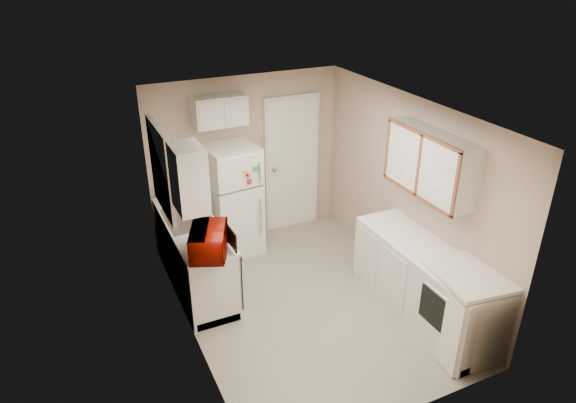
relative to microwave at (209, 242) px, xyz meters
name	(u,v)px	position (x,y,z in m)	size (l,w,h in m)	color
floor	(305,301)	(1.11, -0.14, -1.05)	(3.80, 3.80, 0.00)	#B7AD97
ceiling	(309,112)	(1.11, -0.14, 1.35)	(3.80, 3.80, 0.00)	white
wall_left	(185,242)	(-0.29, -0.14, 0.15)	(3.80, 3.80, 0.00)	#C1A691
wall_right	(408,193)	(2.51, -0.14, 0.15)	(3.80, 3.80, 0.00)	#C1A691
wall_back	(247,159)	(1.11, 1.76, 0.15)	(2.80, 2.80, 0.00)	#C1A691
wall_front	(411,312)	(1.11, -2.04, 0.15)	(2.80, 2.80, 0.00)	#C1A691
left_counter	(195,255)	(0.01, 0.76, -0.60)	(0.60, 1.80, 0.90)	silver
dishwasher	(233,271)	(0.30, 0.16, -0.56)	(0.03, 0.58, 0.72)	black
sink	(189,221)	(0.01, 0.91, -0.19)	(0.54, 0.74, 0.16)	gray
microwave	(209,242)	(0.00, 0.00, 0.00)	(0.31, 0.56, 0.37)	#790800
soap_bottle	(177,196)	(-0.01, 1.39, -0.05)	(0.10, 0.10, 0.21)	white
window_blinds	(162,170)	(-0.25, 0.91, 0.55)	(0.10, 0.98, 1.08)	silver
upper_cabinet_left	(189,178)	(-0.14, 0.08, 0.75)	(0.30, 0.45, 0.70)	silver
refrigerator	(233,201)	(0.75, 1.35, -0.26)	(0.65, 0.63, 1.58)	white
cabinet_over_fridge	(220,111)	(0.71, 1.61, 0.95)	(0.70, 0.30, 0.40)	silver
interior_door	(292,164)	(1.81, 1.72, -0.03)	(0.86, 0.06, 2.08)	white
right_counter	(423,284)	(2.21, -0.94, -0.60)	(0.60, 2.00, 0.90)	silver
stove	(463,311)	(2.25, -1.55, -0.57)	(0.65, 0.80, 0.97)	white
upper_cabinet_right	(431,163)	(2.36, -0.64, 0.75)	(0.30, 1.20, 0.70)	silver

